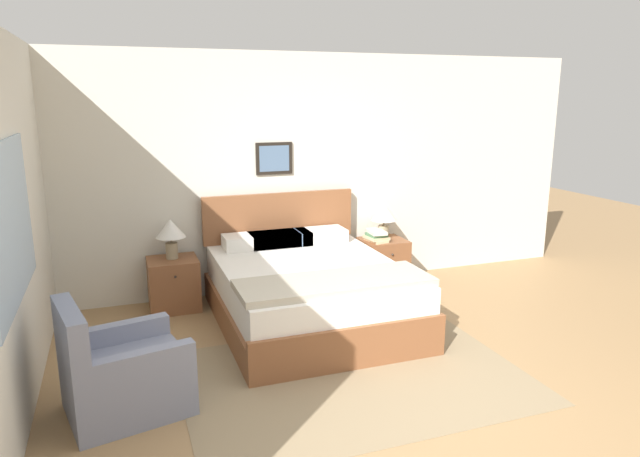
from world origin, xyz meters
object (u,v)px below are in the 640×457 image
(bed, at_px, (308,290))
(nightstand_by_door, at_px, (383,262))
(armchair, at_px, (121,375))
(nightstand_near_window, at_px, (174,284))
(table_lamp_near_window, at_px, (171,231))
(table_lamp_by_door, at_px, (384,215))

(bed, bearing_deg, nightstand_by_door, 34.09)
(bed, height_order, armchair, bed)
(nightstand_near_window, bearing_deg, armchair, -106.08)
(nightstand_by_door, bearing_deg, nightstand_near_window, 180.00)
(nightstand_near_window, bearing_deg, nightstand_by_door, 0.00)
(armchair, distance_m, nightstand_by_door, 3.48)
(nightstand_near_window, xyz_separation_m, table_lamp_near_window, (0.00, 0.03, 0.55))
(bed, bearing_deg, nightstand_near_window, 145.85)
(nightstand_by_door, xyz_separation_m, table_lamp_by_door, (0.01, 0.03, 0.55))
(nightstand_by_door, relative_size, table_lamp_near_window, 1.30)
(nightstand_near_window, distance_m, table_lamp_by_door, 2.44)
(nightstand_near_window, xyz_separation_m, table_lamp_by_door, (2.38, 0.03, 0.55))
(nightstand_near_window, distance_m, nightstand_by_door, 2.37)
(bed, bearing_deg, armchair, -147.62)
(armchair, xyz_separation_m, nightstand_near_window, (0.55, 1.90, -0.01))
(bed, xyz_separation_m, nightstand_near_window, (-1.18, 0.80, -0.06))
(nightstand_by_door, distance_m, table_lamp_near_window, 2.43)
(bed, height_order, table_lamp_near_window, bed)
(bed, xyz_separation_m, nightstand_by_door, (1.19, 0.80, -0.06))
(nightstand_near_window, relative_size, nightstand_by_door, 1.00)
(bed, distance_m, table_lamp_by_door, 1.54)
(armchair, distance_m, table_lamp_by_door, 3.55)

